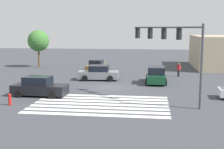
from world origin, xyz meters
name	(u,v)px	position (x,y,z in m)	size (l,w,h in m)	color
ground_plane	(112,87)	(0.00, 0.00, 0.00)	(108.69, 108.69, 0.00)	#3D3F44
crosswalk_markings	(100,104)	(0.00, -6.64, 0.00)	(9.95, 6.30, 0.01)	silver
traffic_signal_mast	(172,43)	(5.15, -5.15, 4.47)	(4.95, 4.95, 5.84)	#47474C
car_0	(39,87)	(-5.47, -4.36, 0.73)	(4.55, 2.23, 1.61)	black
car_2	(99,73)	(-1.99, 4.10, 0.73)	(4.40, 2.36, 1.58)	gray
car_3	(156,75)	(4.13, 2.90, 0.79)	(2.07, 4.30, 1.71)	#144728
car_4	(96,66)	(-3.62, 11.29, 0.65)	(2.26, 4.30, 1.42)	brown
pedestrian	(179,69)	(6.74, 7.64, 0.88)	(0.42, 0.40, 1.58)	#38383D
tree_corner_a	(38,41)	(-12.39, 14.02, 3.75)	(3.01, 3.01, 5.27)	brown
fire_hydrant	(10,99)	(-6.45, -7.74, 0.43)	(0.22, 0.22, 0.86)	red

